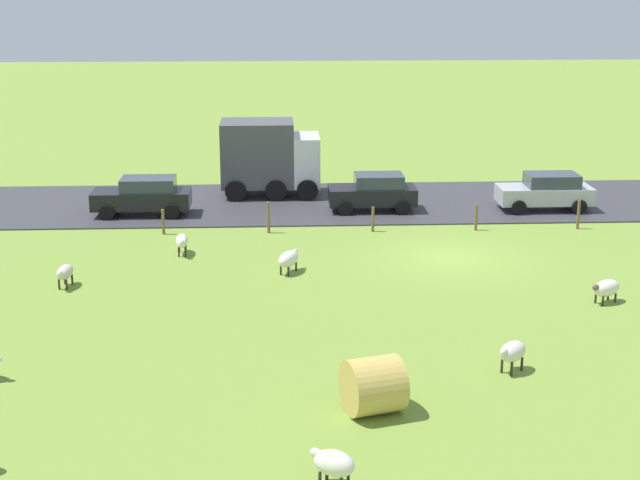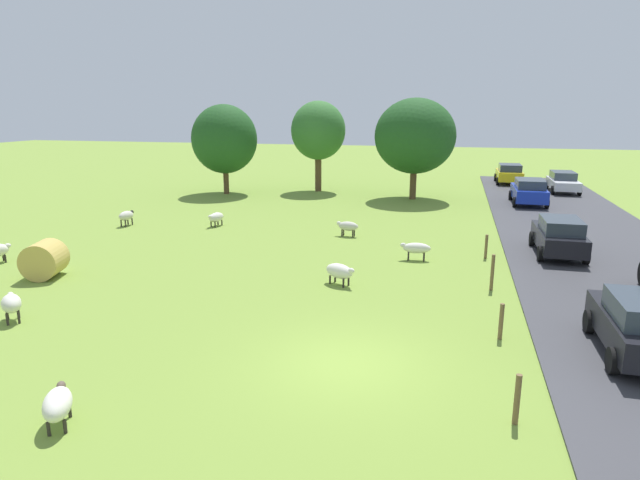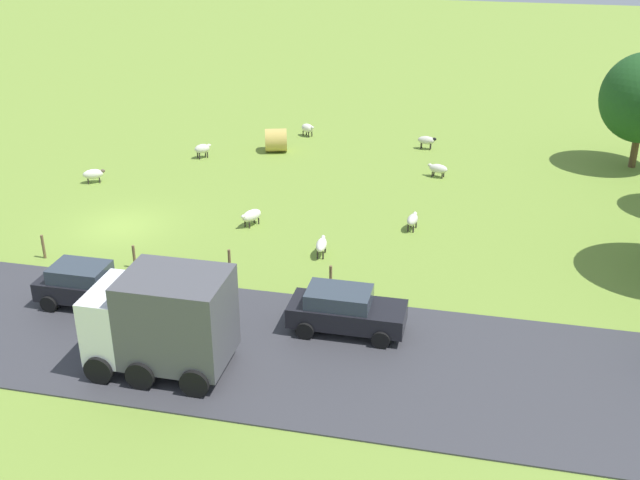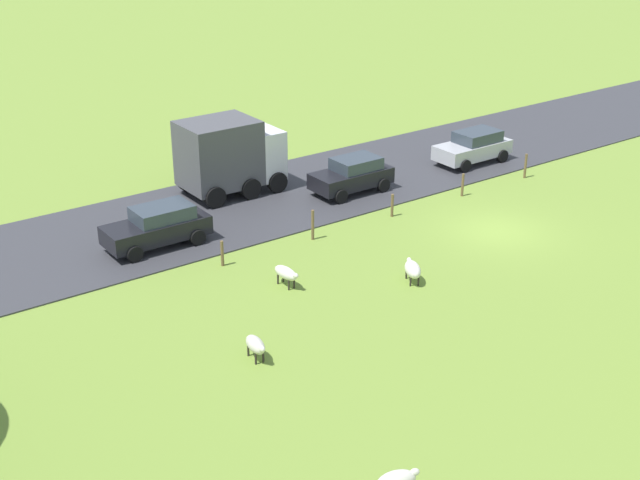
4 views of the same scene
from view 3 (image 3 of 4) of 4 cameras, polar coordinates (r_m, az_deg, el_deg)
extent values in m
plane|color=olive|center=(37.38, -14.55, 0.99)|extent=(160.00, 160.00, 0.00)
cube|color=#38383D|center=(30.79, -21.61, -5.45)|extent=(8.00, 80.00, 0.06)
ellipsoid|color=silver|center=(36.22, -5.12, 1.84)|extent=(1.25, 0.99, 0.53)
ellipsoid|color=silver|center=(35.83, -5.73, 1.75)|extent=(0.31, 0.28, 0.20)
cylinder|color=#2D2823|center=(36.07, -5.28, 1.11)|extent=(0.07, 0.07, 0.31)
cylinder|color=#2D2823|center=(36.26, -5.61, 1.23)|extent=(0.07, 0.07, 0.31)
cylinder|color=#2D2823|center=(36.47, -4.59, 1.42)|extent=(0.07, 0.07, 0.31)
cylinder|color=#2D2823|center=(36.66, -4.92, 1.53)|extent=(0.07, 0.07, 0.31)
ellipsoid|color=beige|center=(47.20, 7.91, 7.37)|extent=(0.57, 1.06, 0.50)
ellipsoid|color=black|center=(47.10, 8.51, 7.44)|extent=(0.20, 0.27, 0.20)
cylinder|color=#2D2823|center=(47.40, 8.25, 6.95)|extent=(0.07, 0.07, 0.37)
cylinder|color=#2D2823|center=(47.15, 8.20, 6.86)|extent=(0.07, 0.07, 0.37)
cylinder|color=#2D2823|center=(47.48, 7.58, 7.03)|extent=(0.07, 0.07, 0.37)
cylinder|color=#2D2823|center=(47.22, 7.52, 6.93)|extent=(0.07, 0.07, 0.37)
ellipsoid|color=silver|center=(33.11, 0.10, -0.36)|extent=(1.19, 0.52, 0.44)
ellipsoid|color=silver|center=(33.57, 0.24, 0.19)|extent=(0.27, 0.20, 0.20)
cylinder|color=#2D2823|center=(33.56, -0.02, -0.65)|extent=(0.07, 0.07, 0.36)
cylinder|color=#2D2823|center=(33.53, 0.39, -0.68)|extent=(0.07, 0.07, 0.36)
cylinder|color=#2D2823|center=(33.00, -0.19, -1.13)|extent=(0.07, 0.07, 0.36)
cylinder|color=#2D2823|center=(32.96, 0.23, -1.16)|extent=(0.07, 0.07, 0.36)
ellipsoid|color=silver|center=(43.13, -16.54, 4.73)|extent=(1.00, 1.20, 0.53)
ellipsoid|color=brown|center=(43.09, -15.89, 4.96)|extent=(0.29, 0.32, 0.20)
cylinder|color=#2D2823|center=(43.38, -16.11, 4.41)|extent=(0.07, 0.07, 0.29)
cylinder|color=#2D2823|center=(43.11, -16.09, 4.28)|extent=(0.07, 0.07, 0.29)
cylinder|color=#2D2823|center=(43.38, -16.89, 4.31)|extent=(0.07, 0.07, 0.29)
cylinder|color=#2D2823|center=(43.11, -16.87, 4.18)|extent=(0.07, 0.07, 0.29)
ellipsoid|color=silver|center=(42.67, 8.81, 5.27)|extent=(0.75, 1.13, 0.50)
ellipsoid|color=silver|center=(42.78, 8.20, 5.53)|extent=(0.24, 0.30, 0.20)
cylinder|color=#2D2823|center=(42.74, 8.36, 4.86)|extent=(0.07, 0.07, 0.30)
cylinder|color=#2D2823|center=(42.99, 8.48, 4.97)|extent=(0.07, 0.07, 0.30)
cylinder|color=#2D2823|center=(42.57, 9.07, 4.72)|extent=(0.07, 0.07, 0.30)
cylinder|color=#2D2823|center=(42.82, 9.20, 4.84)|extent=(0.07, 0.07, 0.30)
ellipsoid|color=silver|center=(49.26, -0.94, 8.34)|extent=(0.94, 1.05, 0.54)
ellipsoid|color=silver|center=(48.93, -0.59, 8.37)|extent=(0.29, 0.32, 0.20)
cylinder|color=#2D2823|center=(49.30, -0.61, 7.90)|extent=(0.07, 0.07, 0.33)
cylinder|color=#2D2823|center=(49.10, -0.86, 7.83)|extent=(0.07, 0.07, 0.33)
cylinder|color=#2D2823|center=(49.64, -1.02, 8.02)|extent=(0.07, 0.07, 0.33)
cylinder|color=#2D2823|center=(49.44, -1.27, 7.95)|extent=(0.07, 0.07, 0.33)
ellipsoid|color=silver|center=(45.71, -8.77, 6.74)|extent=(1.02, 1.03, 0.54)
ellipsoid|color=silver|center=(45.82, -8.28, 6.98)|extent=(0.31, 0.31, 0.20)
cylinder|color=#2D2823|center=(46.05, -8.52, 6.38)|extent=(0.07, 0.07, 0.37)
cylinder|color=#2D2823|center=(45.79, -8.38, 6.29)|extent=(0.07, 0.07, 0.37)
cylinder|color=#2D2823|center=(45.87, -9.10, 6.27)|extent=(0.07, 0.07, 0.37)
cylinder|color=#2D2823|center=(45.61, -8.96, 6.17)|extent=(0.07, 0.07, 0.37)
ellipsoid|color=beige|center=(35.87, 6.90, 1.51)|extent=(1.07, 0.58, 0.46)
ellipsoid|color=silver|center=(36.26, 7.09, 1.95)|extent=(0.28, 0.21, 0.20)
cylinder|color=#2D2823|center=(36.28, 6.78, 1.21)|extent=(0.07, 0.07, 0.35)
cylinder|color=#2D2823|center=(36.23, 7.17, 1.15)|extent=(0.07, 0.07, 0.35)
cylinder|color=#2D2823|center=(35.78, 6.57, 0.87)|extent=(0.07, 0.07, 0.35)
cylinder|color=#2D2823|center=(35.73, 6.96, 0.81)|extent=(0.07, 0.07, 0.35)
cylinder|color=tan|center=(46.42, -3.30, 7.43)|extent=(1.68, 1.62, 1.38)
cylinder|color=brown|center=(47.05, 22.39, 6.29)|extent=(0.40, 0.40, 2.14)
cylinder|color=brown|center=(35.01, -19.91, -0.47)|extent=(0.12, 0.12, 1.08)
cylinder|color=brown|center=(33.03, -13.67, -1.22)|extent=(0.12, 0.12, 1.03)
cylinder|color=brown|center=(31.43, -6.75, -1.79)|extent=(0.12, 0.12, 1.29)
cylinder|color=brown|center=(30.46, 0.80, -2.80)|extent=(0.12, 0.12, 1.03)
cube|color=white|center=(26.33, -15.13, -5.66)|extent=(2.59, 1.20, 2.30)
cube|color=#4C4C51|center=(25.25, -10.60, -5.68)|extent=(2.59, 3.34, 2.98)
cylinder|color=black|center=(25.99, -16.12, -9.25)|extent=(0.30, 0.96, 0.96)
cylinder|color=black|center=(27.89, -13.68, -6.38)|extent=(0.30, 0.96, 0.96)
cylinder|color=black|center=(25.39, -13.22, -9.77)|extent=(0.30, 0.96, 0.96)
cylinder|color=black|center=(27.33, -10.95, -6.80)|extent=(0.30, 0.96, 0.96)
cylinder|color=black|center=(24.72, -9.29, -10.44)|extent=(0.30, 0.96, 0.96)
cylinder|color=black|center=(26.71, -7.28, -7.32)|extent=(0.30, 0.96, 0.96)
cube|color=black|center=(30.50, -16.83, -3.44)|extent=(1.72, 3.81, 0.73)
cube|color=#333D47|center=(30.35, -17.45, -2.30)|extent=(1.51, 2.09, 0.56)
cylinder|color=black|center=(30.78, -13.98, -3.58)|extent=(0.22, 0.64, 0.64)
cylinder|color=black|center=(29.47, -15.41, -5.13)|extent=(0.22, 0.64, 0.64)
cylinder|color=black|center=(31.90, -17.98, -3.04)|extent=(0.22, 0.64, 0.64)
cylinder|color=black|center=(30.64, -19.53, -4.50)|extent=(0.22, 0.64, 0.64)
cube|color=black|center=(27.55, 2.05, -5.51)|extent=(1.72, 4.17, 0.74)
cube|color=#333D47|center=(27.27, 1.42, -4.26)|extent=(1.51, 2.29, 0.56)
cylinder|color=black|center=(28.30, 5.07, -5.57)|extent=(0.22, 0.64, 0.64)
cylinder|color=black|center=(26.84, 4.55, -7.41)|extent=(0.22, 0.64, 0.64)
cylinder|color=black|center=(28.70, -0.31, -4.99)|extent=(0.22, 0.64, 0.64)
cylinder|color=black|center=(27.27, -1.12, -6.76)|extent=(0.22, 0.64, 0.64)
camera|label=1|loc=(63.77, 3.85, 20.92)|focal=52.57mm
camera|label=2|loc=(40.67, -32.57, 9.04)|focal=30.09mm
camera|label=4|loc=(53.22, 24.19, 22.54)|focal=48.31mm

